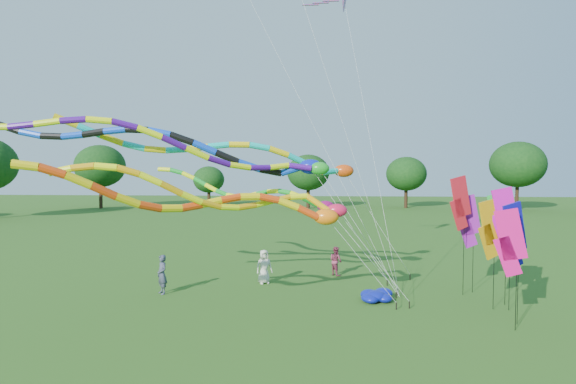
# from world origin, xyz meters

# --- Properties ---
(ground) EXTENTS (160.00, 160.00, 0.00)m
(ground) POSITION_xyz_m (0.00, 0.00, 0.00)
(ground) COLOR #245316
(ground) RESTS_ON ground
(tube_kite_red) EXTENTS (12.12, 6.03, 6.58)m
(tube_kite_red) POSITION_xyz_m (-4.12, 0.38, 4.55)
(tube_kite_red) COLOR black
(tube_kite_red) RESTS_ON ground
(tube_kite_orange) EXTENTS (12.28, 4.94, 6.52)m
(tube_kite_orange) POSITION_xyz_m (-3.72, 0.89, 4.75)
(tube_kite_orange) COLOR black
(tube_kite_orange) RESTS_ON ground
(tube_kite_purple) EXTENTS (15.31, 5.60, 8.32)m
(tube_kite_purple) POSITION_xyz_m (-5.47, 2.28, 6.50)
(tube_kite_purple) COLOR black
(tube_kite_purple) RESTS_ON ground
(tube_kite_blue) EXTENTS (16.68, 2.15, 8.30)m
(tube_kite_blue) POSITION_xyz_m (-6.18, 3.50, 6.56)
(tube_kite_blue) COLOR black
(tube_kite_blue) RESTS_ON ground
(tube_kite_cyan) EXTENTS (15.38, 5.73, 8.56)m
(tube_kite_cyan) POSITION_xyz_m (-4.24, 5.21, 6.40)
(tube_kite_cyan) COLOR black
(tube_kite_cyan) RESTS_ON ground
(tube_kite_green) EXTENTS (12.40, 3.52, 6.38)m
(tube_kite_green) POSITION_xyz_m (-4.03, 8.95, 4.43)
(tube_kite_green) COLOR black
(tube_kite_green) RESTS_ON ground
(banner_pole_green) EXTENTS (1.10, 0.53, 4.79)m
(banner_pole_green) POSITION_xyz_m (6.72, 4.24, 3.52)
(banner_pole_green) COLOR black
(banner_pole_green) RESTS_ON ground
(banner_pole_magenta_b) EXTENTS (1.16, 0.11, 5.06)m
(banner_pole_magenta_b) POSITION_xyz_m (6.57, 3.37, 3.80)
(banner_pole_magenta_b) COLOR black
(banner_pole_magenta_b) RESTS_ON ground
(banner_pole_magenta_a) EXTENTS (1.11, 0.49, 4.41)m
(banner_pole_magenta_a) POSITION_xyz_m (5.87, 0.97, 3.15)
(banner_pole_magenta_a) COLOR black
(banner_pole_magenta_a) RESTS_ON ground
(banner_pole_violet) EXTENTS (1.16, 0.22, 4.60)m
(banner_pole_violet) POSITION_xyz_m (5.96, 6.08, 3.33)
(banner_pole_violet) COLOR black
(banner_pole_violet) RESTS_ON ground
(banner_pole_red) EXTENTS (1.10, 0.54, 5.48)m
(banner_pole_red) POSITION_xyz_m (5.42, 5.56, 4.21)
(banner_pole_red) COLOR black
(banner_pole_red) RESTS_ON ground
(banner_pole_orange) EXTENTS (1.11, 0.49, 4.58)m
(banner_pole_orange) POSITION_xyz_m (5.99, 3.35, 3.32)
(banner_pole_orange) COLOR black
(banner_pole_orange) RESTS_ON ground
(banner_pole_blue_b) EXTENTS (1.09, 0.55, 4.60)m
(banner_pole_blue_b) POSITION_xyz_m (6.21, 1.47, 3.34)
(banner_pole_blue_b) COLOR black
(banner_pole_blue_b) RESTS_ON ground
(blue_nylon_heap) EXTENTS (1.65, 1.38, 0.48)m
(blue_nylon_heap) POSITION_xyz_m (1.67, 4.13, 0.22)
(blue_nylon_heap) COLOR #0B1696
(blue_nylon_heap) RESTS_ON ground
(person_a) EXTENTS (0.98, 0.86, 1.70)m
(person_a) POSITION_xyz_m (-3.70, 7.21, 0.85)
(person_a) COLOR beige
(person_a) RESTS_ON ground
(person_b) EXTENTS (0.76, 0.78, 1.81)m
(person_b) POSITION_xyz_m (-8.16, 4.92, 0.90)
(person_b) COLOR #3C4054
(person_b) RESTS_ON ground
(person_c) EXTENTS (0.93, 0.96, 1.56)m
(person_c) POSITION_xyz_m (-0.04, 9.29, 0.78)
(person_c) COLOR #8F344D
(person_c) RESTS_ON ground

